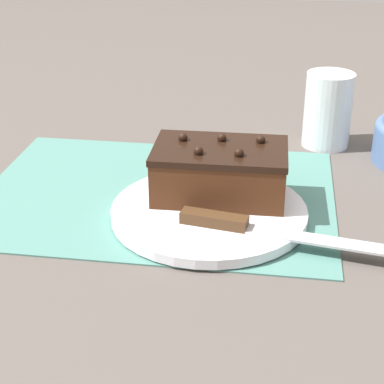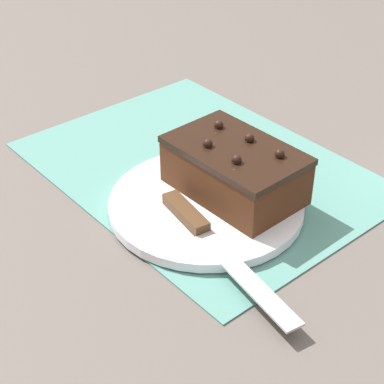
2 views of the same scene
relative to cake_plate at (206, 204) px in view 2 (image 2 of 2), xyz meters
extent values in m
plane|color=#544C47|center=(-0.08, 0.06, -0.01)|extent=(3.00, 3.00, 0.00)
cube|color=slate|center=(-0.08, 0.06, -0.01)|extent=(0.46, 0.34, 0.00)
cylinder|color=white|center=(0.00, 0.00, 0.00)|extent=(0.24, 0.24, 0.01)
cube|color=#472614|center=(0.01, 0.04, 0.03)|extent=(0.16, 0.11, 0.06)
cube|color=black|center=(0.01, 0.04, 0.07)|extent=(0.17, 0.11, 0.01)
sphere|color=black|center=(-0.04, 0.06, 0.07)|extent=(0.01, 0.01, 0.01)
sphere|color=black|center=(-0.02, 0.01, 0.07)|extent=(0.01, 0.01, 0.01)
sphere|color=black|center=(0.01, 0.06, 0.07)|extent=(0.01, 0.01, 0.01)
sphere|color=black|center=(0.03, 0.02, 0.07)|extent=(0.01, 0.01, 0.01)
sphere|color=black|center=(0.06, 0.06, 0.07)|extent=(0.01, 0.01, 0.01)
cube|color=#472D19|center=(0.01, -0.04, 0.01)|extent=(0.08, 0.03, 0.01)
cube|color=#B7BABF|center=(0.13, -0.06, 0.01)|extent=(0.17, 0.05, 0.00)
camera|label=1|loc=(0.08, -0.69, 0.37)|focal=60.00mm
camera|label=2|loc=(0.47, -0.43, 0.46)|focal=60.00mm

